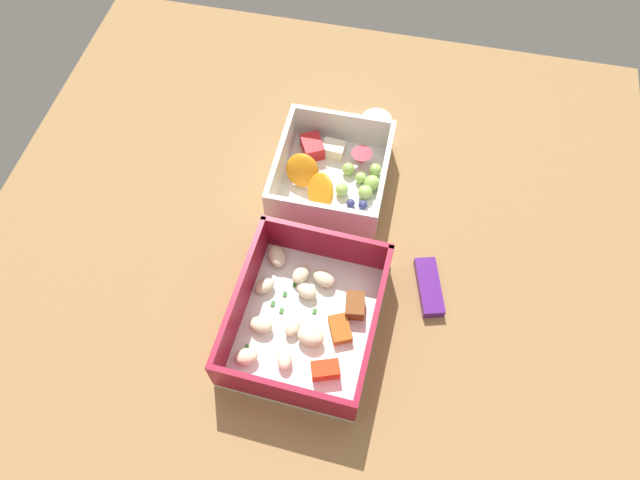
# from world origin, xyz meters

# --- Properties ---
(table_surface) EXTENTS (0.80, 0.80, 0.02)m
(table_surface) POSITION_xyz_m (0.00, 0.00, 0.01)
(table_surface) COLOR #9E7547
(table_surface) RESTS_ON ground
(pasta_container) EXTENTS (0.19, 0.16, 0.06)m
(pasta_container) POSITION_xyz_m (0.08, 0.02, 0.04)
(pasta_container) COLOR white
(pasta_container) RESTS_ON table_surface
(fruit_bowl) EXTENTS (0.15, 0.13, 0.05)m
(fruit_bowl) POSITION_xyz_m (-0.11, 0.01, 0.04)
(fruit_bowl) COLOR white
(fruit_bowl) RESTS_ON table_surface
(candy_bar) EXTENTS (0.07, 0.04, 0.01)m
(candy_bar) POSITION_xyz_m (0.02, 0.14, 0.03)
(candy_bar) COLOR #51197A
(candy_bar) RESTS_ON table_surface
(paper_cup_liner) EXTENTS (0.04, 0.04, 0.01)m
(paper_cup_liner) POSITION_xyz_m (-0.21, 0.05, 0.03)
(paper_cup_liner) COLOR white
(paper_cup_liner) RESTS_ON table_surface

